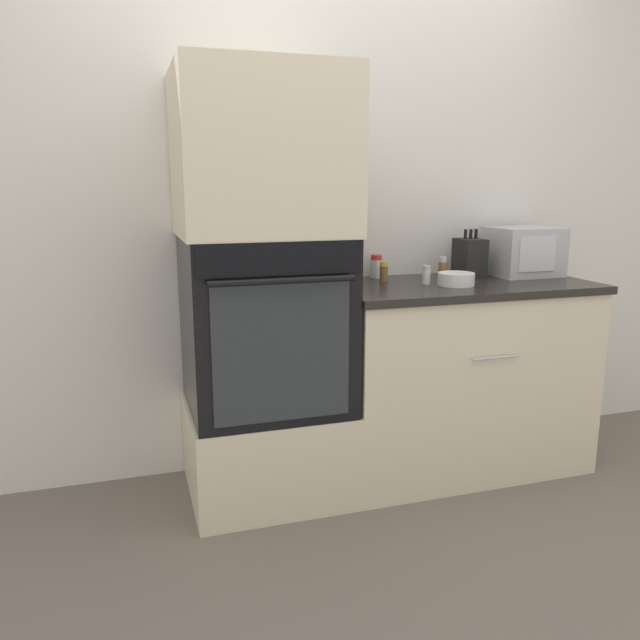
{
  "coord_description": "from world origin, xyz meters",
  "views": [
    {
      "loc": [
        -0.88,
        -2.2,
        1.33
      ],
      "look_at": [
        -0.12,
        0.21,
        0.78
      ],
      "focal_mm": 35.0,
      "sensor_mm": 36.0,
      "label": 1
    }
  ],
  "objects_px": {
    "condiment_jar_near": "(384,272)",
    "condiment_jar_far": "(443,269)",
    "microwave": "(523,251)",
    "wall_oven": "(265,322)",
    "condiment_jar_back": "(426,275)",
    "knife_block": "(470,258)",
    "bowl": "(456,279)",
    "condiment_jar_mid": "(376,267)"
  },
  "relations": [
    {
      "from": "knife_block",
      "to": "condiment_jar_mid",
      "type": "distance_m",
      "value": 0.45
    },
    {
      "from": "wall_oven",
      "to": "condiment_jar_far",
      "type": "bearing_deg",
      "value": 6.25
    },
    {
      "from": "condiment_jar_near",
      "to": "condiment_jar_back",
      "type": "distance_m",
      "value": 0.2
    },
    {
      "from": "bowl",
      "to": "condiment_jar_back",
      "type": "relative_size",
      "value": 1.94
    },
    {
      "from": "wall_oven",
      "to": "condiment_jar_back",
      "type": "distance_m",
      "value": 0.76
    },
    {
      "from": "microwave",
      "to": "condiment_jar_near",
      "type": "distance_m",
      "value": 0.73
    },
    {
      "from": "condiment_jar_near",
      "to": "condiment_jar_far",
      "type": "relative_size",
      "value": 0.84
    },
    {
      "from": "condiment_jar_mid",
      "to": "bowl",
      "type": "bearing_deg",
      "value": -51.01
    },
    {
      "from": "microwave",
      "to": "condiment_jar_near",
      "type": "relative_size",
      "value": 3.5
    },
    {
      "from": "wall_oven",
      "to": "knife_block",
      "type": "height_order",
      "value": "wall_oven"
    },
    {
      "from": "knife_block",
      "to": "condiment_jar_mid",
      "type": "bearing_deg",
      "value": 166.11
    },
    {
      "from": "bowl",
      "to": "condiment_jar_mid",
      "type": "xyz_separation_m",
      "value": [
        -0.25,
        0.31,
        0.03
      ]
    },
    {
      "from": "bowl",
      "to": "condiment_jar_back",
      "type": "distance_m",
      "value": 0.13
    },
    {
      "from": "wall_oven",
      "to": "condiment_jar_back",
      "type": "xyz_separation_m",
      "value": [
        0.75,
        0.01,
        0.17
      ]
    },
    {
      "from": "wall_oven",
      "to": "knife_block",
      "type": "relative_size",
      "value": 3.15
    },
    {
      "from": "knife_block",
      "to": "microwave",
      "type": "bearing_deg",
      "value": -4.27
    },
    {
      "from": "condiment_jar_far",
      "to": "condiment_jar_back",
      "type": "bearing_deg",
      "value": -145.38
    },
    {
      "from": "bowl",
      "to": "condiment_jar_mid",
      "type": "relative_size",
      "value": 1.46
    },
    {
      "from": "microwave",
      "to": "condiment_jar_near",
      "type": "bearing_deg",
      "value": 178.76
    },
    {
      "from": "knife_block",
      "to": "bowl",
      "type": "xyz_separation_m",
      "value": [
        -0.19,
        -0.2,
        -0.07
      ]
    },
    {
      "from": "bowl",
      "to": "condiment_jar_far",
      "type": "bearing_deg",
      "value": 83.21
    },
    {
      "from": "condiment_jar_near",
      "to": "condiment_jar_back",
      "type": "relative_size",
      "value": 1.08
    },
    {
      "from": "condiment_jar_near",
      "to": "condiment_jar_far",
      "type": "xyz_separation_m",
      "value": [
        0.28,
        -0.04,
        0.01
      ]
    },
    {
      "from": "knife_block",
      "to": "condiment_jar_mid",
      "type": "xyz_separation_m",
      "value": [
        -0.44,
        0.11,
        -0.04
      ]
    },
    {
      "from": "wall_oven",
      "to": "condiment_jar_mid",
      "type": "distance_m",
      "value": 0.67
    },
    {
      "from": "condiment_jar_near",
      "to": "condiment_jar_far",
      "type": "height_order",
      "value": "condiment_jar_far"
    },
    {
      "from": "condiment_jar_far",
      "to": "condiment_jar_near",
      "type": "bearing_deg",
      "value": 172.53
    },
    {
      "from": "knife_block",
      "to": "bowl",
      "type": "distance_m",
      "value": 0.28
    },
    {
      "from": "knife_block",
      "to": "wall_oven",
      "type": "bearing_deg",
      "value": -172.44
    },
    {
      "from": "knife_block",
      "to": "condiment_jar_near",
      "type": "xyz_separation_m",
      "value": [
        -0.45,
        -0.01,
        -0.05
      ]
    },
    {
      "from": "microwave",
      "to": "condiment_jar_far",
      "type": "distance_m",
      "value": 0.45
    },
    {
      "from": "condiment_jar_mid",
      "to": "condiment_jar_back",
      "type": "relative_size",
      "value": 1.33
    },
    {
      "from": "wall_oven",
      "to": "condiment_jar_near",
      "type": "distance_m",
      "value": 0.63
    },
    {
      "from": "bowl",
      "to": "condiment_jar_mid",
      "type": "distance_m",
      "value": 0.4
    },
    {
      "from": "wall_oven",
      "to": "knife_block",
      "type": "distance_m",
      "value": 1.07
    },
    {
      "from": "wall_oven",
      "to": "bowl",
      "type": "height_order",
      "value": "wall_oven"
    },
    {
      "from": "knife_block",
      "to": "condiment_jar_mid",
      "type": "relative_size",
      "value": 2.07
    },
    {
      "from": "condiment_jar_near",
      "to": "bowl",
      "type": "bearing_deg",
      "value": -37.11
    },
    {
      "from": "condiment_jar_mid",
      "to": "condiment_jar_far",
      "type": "bearing_deg",
      "value": -28.96
    },
    {
      "from": "bowl",
      "to": "condiment_jar_far",
      "type": "relative_size",
      "value": 1.51
    },
    {
      "from": "condiment_jar_far",
      "to": "microwave",
      "type": "bearing_deg",
      "value": 2.7
    },
    {
      "from": "knife_block",
      "to": "condiment_jar_back",
      "type": "height_order",
      "value": "knife_block"
    }
  ]
}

